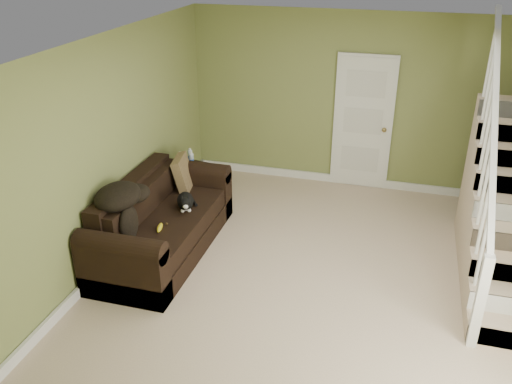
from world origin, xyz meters
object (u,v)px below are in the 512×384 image
Objects in this scene: side_table at (189,184)px; cat at (184,202)px; banana at (160,228)px; sofa at (160,225)px.

cat is (0.39, -1.04, 0.29)m from side_table.
cat reaches higher than banana.
sofa is 1.27m from side_table.
side_table is 4.09× the size of banana.
sofa is 4.36× the size of cat.
sofa is at bearing -83.55° from side_table.
sofa is at bearing -161.32° from cat.
banana is (0.17, -0.33, 0.17)m from sofa.
banana is (-0.08, -0.56, -0.07)m from cat.
sofa is 0.41m from banana.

